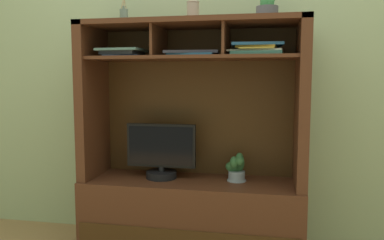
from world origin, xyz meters
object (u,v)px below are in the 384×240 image
potted_orchid (237,167)px  ceramic_vase (193,11)px  magazine_stack_left (192,53)px  magazine_stack_centre (257,50)px  potted_succulent (267,4)px  magazine_stack_right (123,53)px  media_console (192,181)px  diffuser_bottle (124,15)px  tv_monitor (161,154)px

potted_orchid → ceramic_vase: 0.99m
potted_orchid → magazine_stack_left: size_ratio=0.54×
magazine_stack_centre → magazine_stack_left: bearing=-173.9°
potted_orchid → potted_succulent: (0.17, -0.05, 0.97)m
magazine_stack_right → potted_succulent: bearing=2.5°
magazine_stack_left → ceramic_vase: (-0.01, 0.09, 0.26)m
potted_orchid → potted_succulent: 0.99m
ceramic_vase → media_console: bearing=-90.0°
magazine_stack_right → diffuser_bottle: 0.25m
potted_orchid → magazine_stack_left: (-0.26, -0.09, 0.70)m
ceramic_vase → tv_monitor: bearing=-173.0°
tv_monitor → diffuser_bottle: size_ratio=1.84×
potted_succulent → ceramic_vase: (-0.44, 0.04, -0.02)m
magazine_stack_centre → potted_orchid: bearing=155.8°
media_console → potted_succulent: size_ratio=7.48×
magazine_stack_centre → magazine_stack_right: magazine_stack_centre is taller
diffuser_bottle → magazine_stack_centre: bearing=-3.3°
magazine_stack_right → ceramic_vase: bearing=11.0°
potted_orchid → diffuser_bottle: bearing=-179.8°
potted_succulent → media_console: bearing=176.7°
tv_monitor → potted_succulent: potted_succulent is taller
magazine_stack_left → magazine_stack_centre: (0.37, 0.04, 0.02)m
diffuser_bottle → potted_succulent: (0.89, -0.04, 0.03)m
tv_monitor → potted_orchid: bearing=3.2°
potted_orchid → magazine_stack_right: 1.00m
tv_monitor → potted_orchid: tv_monitor is taller
magazine_stack_centre → magazine_stack_right: 0.81m
media_console → magazine_stack_centre: 0.90m
media_console → potted_succulent: 1.16m
tv_monitor → magazine_stack_centre: (0.59, -0.02, 0.64)m
potted_orchid → magazine_stack_left: bearing=-160.9°
ceramic_vase → magazine_stack_left: bearing=-81.2°
tv_monitor → ceramic_vase: size_ratio=3.66×
diffuser_bottle → potted_succulent: size_ratio=1.26×
diffuser_bottle → potted_succulent: 0.89m
tv_monitor → magazine_stack_centre: size_ratio=1.36×
media_console → magazine_stack_left: (0.01, -0.07, 0.79)m
magazine_stack_left → diffuser_bottle: 0.53m
diffuser_bottle → potted_succulent: bearing=-2.8°
tv_monitor → magazine_stack_centre: magazine_stack_centre is taller
tv_monitor → media_console: bearing=1.5°
potted_orchid → magazine_stack_centre: (0.11, -0.05, 0.71)m
media_console → diffuser_bottle: 1.13m
media_console → potted_orchid: media_console is taller
potted_succulent → ceramic_vase: bearing=174.3°
tv_monitor → potted_orchid: size_ratio=2.50×
magazine_stack_right → magazine_stack_left: bearing=-0.9°
potted_succulent → potted_orchid: bearing=164.6°
tv_monitor → ceramic_vase: ceramic_vase is taller
magazine_stack_right → ceramic_vase: (0.42, 0.08, 0.25)m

